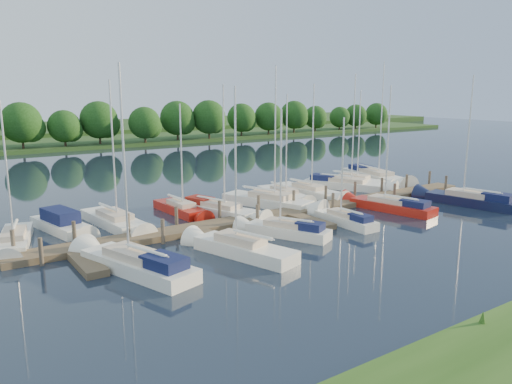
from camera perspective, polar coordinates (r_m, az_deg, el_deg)
ground at (r=32.86m, az=12.06°, el=-5.52°), size 260.00×260.00×0.00m
dock at (r=38.01m, az=4.13°, el=-2.65°), size 40.00×6.00×0.40m
mooring_pilings at (r=38.78m, az=3.11°, el=-1.74°), size 38.24×2.84×2.00m
far_shore at (r=99.68m, az=-20.80°, el=5.51°), size 180.00×30.00×0.60m
distant_hill at (r=124.03m, az=-23.56°, el=6.53°), size 220.00×40.00×1.40m
treeline at (r=88.95m, az=-14.78°, el=7.65°), size 147.17×9.62×8.21m
sailboat_n_0 at (r=34.49m, az=-25.88°, el=-5.17°), size 3.17×7.33×9.28m
motorboat at (r=36.68m, az=-21.24°, el=-3.66°), size 3.03×6.65×1.90m
sailboat_n_2 at (r=36.78m, az=-15.73°, el=-3.42°), size 2.75×8.41×10.62m
sailboat_n_3 at (r=39.49m, az=-8.52°, el=-2.10°), size 1.99×6.92×8.89m
sailboat_n_4 at (r=38.70m, az=-4.05°, el=-2.21°), size 4.00×8.11×10.30m
sailboat_n_5 at (r=41.44m, az=1.83°, el=-1.31°), size 4.81×9.24×11.87m
sailboat_n_6 at (r=44.69m, az=3.29°, el=-0.40°), size 2.50×7.58×9.53m
sailboat_n_7 at (r=46.11m, az=6.16°, el=-0.07°), size 2.51×8.29×10.46m
sailboat_n_8 at (r=49.81m, az=10.35°, el=0.74°), size 5.70×8.65×11.41m
sailboat_n_9 at (r=51.82m, az=11.22°, el=1.07°), size 3.95×7.63×9.87m
sailboat_n_10 at (r=55.32m, az=13.56°, el=1.67°), size 4.10×10.35×12.86m
sailboat_s_0 at (r=27.65m, az=-13.67°, el=-8.15°), size 4.24×8.85×11.33m
sailboat_s_1 at (r=29.49m, az=-1.85°, el=-6.67°), size 3.71×7.86×10.22m
sailboat_s_2 at (r=33.24m, az=3.38°, el=-4.50°), size 4.01×6.51×8.72m
sailboat_s_3 at (r=36.58m, az=10.02°, el=-3.18°), size 1.51×6.13×7.98m
sailboat_s_4 at (r=41.60m, az=14.98°, el=-1.60°), size 3.26×8.14×10.27m
sailboat_s_5 at (r=45.66m, az=23.12°, el=-0.97°), size 3.35×8.79×11.18m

